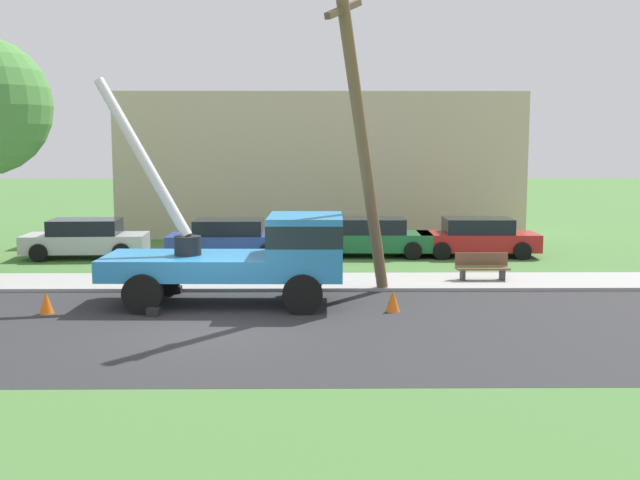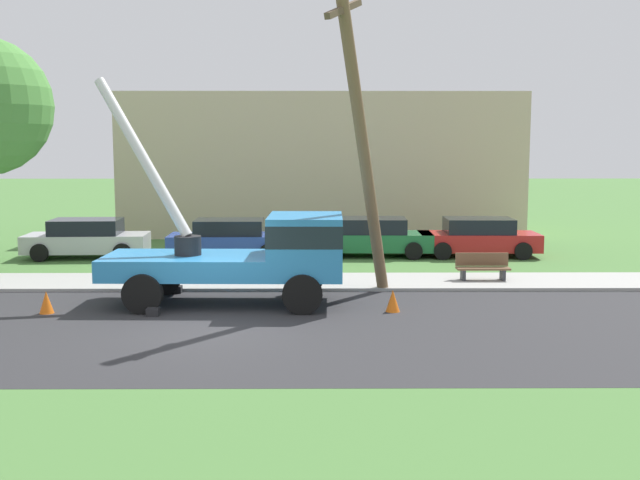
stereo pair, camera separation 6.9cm
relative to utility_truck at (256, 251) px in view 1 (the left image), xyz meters
name	(u,v)px [view 1 (the left image)]	position (x,y,z in m)	size (l,w,h in m)	color
ground_plane	(250,253)	(-0.89, 9.27, -1.41)	(120.00, 120.00, 0.00)	#477538
road_asphalt	(209,329)	(-0.89, -2.73, -1.40)	(80.00, 8.67, 0.01)	#2B2B2D
sidewalk_strip	(234,282)	(-0.89, 2.93, -1.36)	(80.00, 2.65, 0.10)	#9E9E99
utility_truck	(256,251)	(0.00, 0.00, 0.00)	(6.76, 3.21, 5.98)	#2D84C6
leaning_utility_pole	(361,135)	(2.77, 0.53, 3.01)	(1.97, 3.24, 8.62)	brown
traffic_cone_ahead	(393,301)	(3.50, -0.99, -1.13)	(0.36, 0.36, 0.56)	orange
traffic_cone_behind	(46,303)	(-5.14, -1.11, -1.13)	(0.36, 0.36, 0.56)	orange
parked_sedan_silver	(86,239)	(-6.85, 8.22, -0.70)	(4.48, 2.16, 1.42)	#B7B7BF
parked_sedan_blue	(229,239)	(-1.59, 8.09, -0.70)	(4.43, 2.07, 1.42)	#263F99
parked_sedan_green	(372,237)	(3.69, 8.56, -0.70)	(4.45, 2.11, 1.42)	#1E6638
parked_sedan_red	(477,237)	(7.64, 8.47, -0.70)	(4.43, 2.07, 1.42)	#B21E1E
park_bench	(482,268)	(6.61, 2.99, -0.95)	(1.60, 0.45, 0.90)	brown
lowrise_building_backdrop	(320,164)	(1.85, 16.54, 1.79)	(18.00, 6.00, 6.40)	#C6B293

